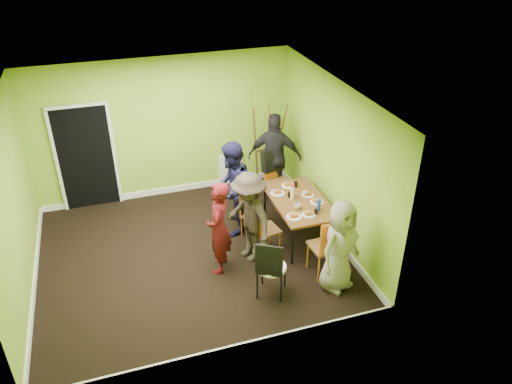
{
  "coord_description": "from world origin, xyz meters",
  "views": [
    {
      "loc": [
        -1.06,
        -6.76,
        5.17
      ],
      "look_at": [
        1.14,
        0.0,
        1.04
      ],
      "focal_mm": 35.0,
      "sensor_mm": 36.0,
      "label": 1
    }
  ],
  "objects_px": {
    "chair_left_near": "(262,226)",
    "person_back_end": "(275,157)",
    "dining_table": "(300,203)",
    "chair_front_end": "(328,244)",
    "thermos": "(292,192)",
    "blue_bottle": "(319,205)",
    "chair_bentwood": "(271,266)",
    "person_standing": "(219,228)",
    "chair_left_far": "(247,209)",
    "easel": "(268,147)",
    "person_left_far": "(232,189)",
    "chair_back_end": "(274,166)",
    "person_left_near": "(249,217)",
    "person_front_end": "(340,246)",
    "orange_bottle": "(292,195)"
  },
  "relations": [
    {
      "from": "orange_bottle",
      "to": "person_left_near",
      "type": "relative_size",
      "value": 0.05
    },
    {
      "from": "person_left_near",
      "to": "person_front_end",
      "type": "height_order",
      "value": "person_left_near"
    },
    {
      "from": "chair_left_near",
      "to": "person_back_end",
      "type": "height_order",
      "value": "person_back_end"
    },
    {
      "from": "blue_bottle",
      "to": "chair_back_end",
      "type": "bearing_deg",
      "value": 95.3
    },
    {
      "from": "chair_front_end",
      "to": "person_back_end",
      "type": "xyz_separation_m",
      "value": [
        0.05,
        2.57,
        0.29
      ]
    },
    {
      "from": "dining_table",
      "to": "person_left_far",
      "type": "xyz_separation_m",
      "value": [
        -1.05,
        0.55,
        0.17
      ]
    },
    {
      "from": "chair_left_far",
      "to": "person_back_end",
      "type": "distance_m",
      "value": 1.41
    },
    {
      "from": "orange_bottle",
      "to": "person_left_near",
      "type": "xyz_separation_m",
      "value": [
        -0.93,
        -0.45,
        -0.0
      ]
    },
    {
      "from": "blue_bottle",
      "to": "person_back_end",
      "type": "height_order",
      "value": "person_back_end"
    },
    {
      "from": "thermos",
      "to": "person_standing",
      "type": "relative_size",
      "value": 0.16
    },
    {
      "from": "chair_left_far",
      "to": "person_left_far",
      "type": "height_order",
      "value": "person_left_far"
    },
    {
      "from": "orange_bottle",
      "to": "person_left_far",
      "type": "xyz_separation_m",
      "value": [
        -0.97,
        0.39,
        0.07
      ]
    },
    {
      "from": "chair_left_near",
      "to": "easel",
      "type": "bearing_deg",
      "value": 147.75
    },
    {
      "from": "chair_bentwood",
      "to": "person_standing",
      "type": "relative_size",
      "value": 0.65
    },
    {
      "from": "chair_left_far",
      "to": "easel",
      "type": "bearing_deg",
      "value": 170.62
    },
    {
      "from": "orange_bottle",
      "to": "easel",
      "type": "bearing_deg",
      "value": 85.06
    },
    {
      "from": "orange_bottle",
      "to": "person_back_end",
      "type": "distance_m",
      "value": 1.31
    },
    {
      "from": "person_left_far",
      "to": "chair_bentwood",
      "type": "bearing_deg",
      "value": 24.1
    },
    {
      "from": "dining_table",
      "to": "chair_front_end",
      "type": "relative_size",
      "value": 1.41
    },
    {
      "from": "chair_back_end",
      "to": "blue_bottle",
      "type": "distance_m",
      "value": 1.73
    },
    {
      "from": "thermos",
      "to": "blue_bottle",
      "type": "height_order",
      "value": "thermos"
    },
    {
      "from": "blue_bottle",
      "to": "person_front_end",
      "type": "distance_m",
      "value": 1.02
    },
    {
      "from": "chair_back_end",
      "to": "orange_bottle",
      "type": "distance_m",
      "value": 1.18
    },
    {
      "from": "person_back_end",
      "to": "chair_left_far",
      "type": "bearing_deg",
      "value": 73.77
    },
    {
      "from": "blue_bottle",
      "to": "orange_bottle",
      "type": "height_order",
      "value": "blue_bottle"
    },
    {
      "from": "blue_bottle",
      "to": "chair_left_near",
      "type": "bearing_deg",
      "value": 171.22
    },
    {
      "from": "chair_bentwood",
      "to": "person_left_far",
      "type": "xyz_separation_m",
      "value": [
        -0.06,
        1.86,
        0.3
      ]
    },
    {
      "from": "person_front_end",
      "to": "chair_front_end",
      "type": "bearing_deg",
      "value": 74.63
    },
    {
      "from": "orange_bottle",
      "to": "chair_back_end",
      "type": "bearing_deg",
      "value": 85.79
    },
    {
      "from": "chair_left_far",
      "to": "chair_bentwood",
      "type": "distance_m",
      "value": 1.76
    },
    {
      "from": "thermos",
      "to": "blue_bottle",
      "type": "distance_m",
      "value": 0.56
    },
    {
      "from": "chair_bentwood",
      "to": "person_left_near",
      "type": "bearing_deg",
      "value": 121.61
    },
    {
      "from": "dining_table",
      "to": "person_left_near",
      "type": "bearing_deg",
      "value": -163.69
    },
    {
      "from": "person_left_far",
      "to": "person_standing",
      "type": "bearing_deg",
      "value": -4.21
    },
    {
      "from": "chair_front_end",
      "to": "chair_bentwood",
      "type": "relative_size",
      "value": 1.04
    },
    {
      "from": "chair_left_near",
      "to": "person_left_near",
      "type": "relative_size",
      "value": 0.61
    },
    {
      "from": "chair_back_end",
      "to": "person_front_end",
      "type": "height_order",
      "value": "person_front_end"
    },
    {
      "from": "blue_bottle",
      "to": "person_left_near",
      "type": "xyz_separation_m",
      "value": [
        -1.17,
        0.1,
        -0.07
      ]
    },
    {
      "from": "chair_back_end",
      "to": "chair_front_end",
      "type": "height_order",
      "value": "chair_back_end"
    },
    {
      "from": "easel",
      "to": "chair_front_end",
      "type": "bearing_deg",
      "value": -91.04
    },
    {
      "from": "chair_back_end",
      "to": "person_left_near",
      "type": "bearing_deg",
      "value": 43.02
    },
    {
      "from": "chair_left_far",
      "to": "person_back_end",
      "type": "xyz_separation_m",
      "value": [
        0.89,
        1.02,
        0.41
      ]
    },
    {
      "from": "blue_bottle",
      "to": "person_standing",
      "type": "height_order",
      "value": "person_standing"
    },
    {
      "from": "easel",
      "to": "person_left_near",
      "type": "xyz_separation_m",
      "value": [
        -1.08,
        -2.15,
        -0.13
      ]
    },
    {
      "from": "chair_bentwood",
      "to": "easel",
      "type": "height_order",
      "value": "easel"
    },
    {
      "from": "person_standing",
      "to": "person_back_end",
      "type": "height_order",
      "value": "person_back_end"
    },
    {
      "from": "chair_left_far",
      "to": "orange_bottle",
      "type": "height_order",
      "value": "chair_left_far"
    },
    {
      "from": "chair_left_far",
      "to": "person_front_end",
      "type": "distance_m",
      "value": 2.07
    },
    {
      "from": "dining_table",
      "to": "person_left_far",
      "type": "bearing_deg",
      "value": 152.36
    },
    {
      "from": "chair_bentwood",
      "to": "person_back_end",
      "type": "height_order",
      "value": "person_back_end"
    }
  ]
}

